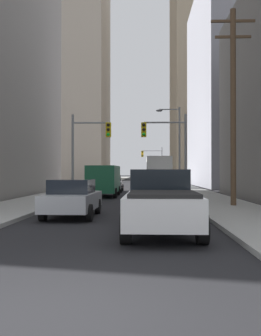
{
  "coord_description": "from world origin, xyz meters",
  "views": [
    {
      "loc": [
        1.11,
        -4.87,
        1.83
      ],
      "look_at": [
        0.0,
        26.81,
        2.13
      ],
      "focal_mm": 41.9,
      "sensor_mm": 36.0,
      "label": 1
    }
  ],
  "objects_px": {
    "cargo_van_green": "(104,179)",
    "sedan_navy": "(158,191)",
    "sedan_grey": "(112,183)",
    "sedan_silver": "(72,198)",
    "traffic_signal_near_left": "(89,142)",
    "city_bus": "(158,171)",
    "traffic_signal_far_right": "(153,159)",
    "traffic_signal_near_right": "(166,141)",
    "pickup_truck_white": "(161,202)"
  },
  "relations": [
    {
      "from": "cargo_van_green",
      "to": "traffic_signal_near_left",
      "type": "xyz_separation_m",
      "value": [
        -1.06,
        -0.31,
        2.71
      ]
    },
    {
      "from": "pickup_truck_white",
      "to": "sedan_grey",
      "type": "height_order",
      "value": "pickup_truck_white"
    },
    {
      "from": "city_bus",
      "to": "sedan_silver",
      "type": "distance_m",
      "value": 29.01
    },
    {
      "from": "city_bus",
      "to": "cargo_van_green",
      "type": "height_order",
      "value": "city_bus"
    },
    {
      "from": "city_bus",
      "to": "cargo_van_green",
      "type": "xyz_separation_m",
      "value": [
        -4.48,
        -15.65,
        -0.64
      ]
    },
    {
      "from": "cargo_van_green",
      "to": "sedan_navy",
      "type": "xyz_separation_m",
      "value": [
        3.73,
        -7.05,
        -0.52
      ]
    },
    {
      "from": "city_bus",
      "to": "traffic_signal_far_right",
      "type": "height_order",
      "value": "traffic_signal_far_right"
    },
    {
      "from": "city_bus",
      "to": "traffic_signal_near_left",
      "type": "distance_m",
      "value": 17.02
    },
    {
      "from": "traffic_signal_far_right",
      "to": "traffic_signal_near_left",
      "type": "bearing_deg",
      "value": -98.2
    },
    {
      "from": "pickup_truck_white",
      "to": "traffic_signal_near_left",
      "type": "distance_m",
      "value": 17.45
    },
    {
      "from": "traffic_signal_near_left",
      "to": "traffic_signal_far_right",
      "type": "bearing_deg",
      "value": 81.8
    },
    {
      "from": "city_bus",
      "to": "sedan_navy",
      "type": "height_order",
      "value": "city_bus"
    },
    {
      "from": "cargo_van_green",
      "to": "sedan_silver",
      "type": "height_order",
      "value": "cargo_van_green"
    },
    {
      "from": "cargo_van_green",
      "to": "traffic_signal_near_left",
      "type": "distance_m",
      "value": 2.93
    },
    {
      "from": "sedan_navy",
      "to": "traffic_signal_near_left",
      "type": "xyz_separation_m",
      "value": [
        -4.79,
        6.74,
        3.23
      ]
    },
    {
      "from": "sedan_silver",
      "to": "sedan_grey",
      "type": "distance_m",
      "value": 19.59
    },
    {
      "from": "sedan_silver",
      "to": "city_bus",
      "type": "bearing_deg",
      "value": 81.26
    },
    {
      "from": "cargo_van_green",
      "to": "sedan_silver",
      "type": "relative_size",
      "value": 1.23
    },
    {
      "from": "cargo_van_green",
      "to": "sedan_grey",
      "type": "relative_size",
      "value": 1.24
    },
    {
      "from": "pickup_truck_white",
      "to": "sedan_navy",
      "type": "bearing_deg",
      "value": 88.4
    },
    {
      "from": "cargo_van_green",
      "to": "traffic_signal_near_left",
      "type": "bearing_deg",
      "value": -163.61
    },
    {
      "from": "pickup_truck_white",
      "to": "traffic_signal_near_right",
      "type": "relative_size",
      "value": 0.9
    },
    {
      "from": "sedan_navy",
      "to": "traffic_signal_near_right",
      "type": "distance_m",
      "value": 7.52
    },
    {
      "from": "traffic_signal_near_right",
      "to": "traffic_signal_near_left",
      "type": "bearing_deg",
      "value": -180.0
    },
    {
      "from": "sedan_grey",
      "to": "traffic_signal_near_right",
      "type": "height_order",
      "value": "traffic_signal_near_right"
    },
    {
      "from": "pickup_truck_white",
      "to": "traffic_signal_near_left",
      "type": "bearing_deg",
      "value": 105.23
    },
    {
      "from": "city_bus",
      "to": "pickup_truck_white",
      "type": "relative_size",
      "value": 2.12
    },
    {
      "from": "city_bus",
      "to": "traffic_signal_near_right",
      "type": "height_order",
      "value": "traffic_signal_near_right"
    },
    {
      "from": "sedan_silver",
      "to": "traffic_signal_near_left",
      "type": "bearing_deg",
      "value": 95.11
    },
    {
      "from": "traffic_signal_near_left",
      "to": "traffic_signal_near_right",
      "type": "xyz_separation_m",
      "value": [
        5.62,
        0.0,
        0.02
      ]
    },
    {
      "from": "city_bus",
      "to": "traffic_signal_near_left",
      "type": "xyz_separation_m",
      "value": [
        -5.54,
        -15.96,
        2.07
      ]
    },
    {
      "from": "pickup_truck_white",
      "to": "traffic_signal_near_right",
      "type": "bearing_deg",
      "value": 86.16
    },
    {
      "from": "sedan_silver",
      "to": "sedan_grey",
      "type": "relative_size",
      "value": 1.0
    },
    {
      "from": "pickup_truck_white",
      "to": "traffic_signal_near_right",
      "type": "height_order",
      "value": "traffic_signal_near_right"
    },
    {
      "from": "sedan_grey",
      "to": "traffic_signal_far_right",
      "type": "relative_size",
      "value": 0.71
    },
    {
      "from": "pickup_truck_white",
      "to": "sedan_grey",
      "type": "xyz_separation_m",
      "value": [
        -3.41,
        23.48,
        -0.16
      ]
    },
    {
      "from": "traffic_signal_near_right",
      "to": "traffic_signal_far_right",
      "type": "height_order",
      "value": "same"
    },
    {
      "from": "city_bus",
      "to": "sedan_silver",
      "type": "relative_size",
      "value": 2.71
    },
    {
      "from": "traffic_signal_near_left",
      "to": "sedan_navy",
      "type": "bearing_deg",
      "value": -54.6
    },
    {
      "from": "city_bus",
      "to": "traffic_signal_near_right",
      "type": "relative_size",
      "value": 1.92
    },
    {
      "from": "cargo_van_green",
      "to": "pickup_truck_white",
      "type": "bearing_deg",
      "value": -78.43
    },
    {
      "from": "traffic_signal_near_right",
      "to": "traffic_signal_far_right",
      "type": "distance_m",
      "value": 38.11
    },
    {
      "from": "traffic_signal_far_right",
      "to": "sedan_grey",
      "type": "bearing_deg",
      "value": -98.0
    },
    {
      "from": "pickup_truck_white",
      "to": "traffic_signal_far_right",
      "type": "relative_size",
      "value": 0.9
    },
    {
      "from": "cargo_van_green",
      "to": "sedan_grey",
      "type": "bearing_deg",
      "value": 89.59
    },
    {
      "from": "pickup_truck_white",
      "to": "cargo_van_green",
      "type": "height_order",
      "value": "cargo_van_green"
    },
    {
      "from": "traffic_signal_near_right",
      "to": "traffic_signal_far_right",
      "type": "bearing_deg",
      "value": 90.2
    },
    {
      "from": "sedan_silver",
      "to": "traffic_signal_near_right",
      "type": "relative_size",
      "value": 0.71
    },
    {
      "from": "pickup_truck_white",
      "to": "traffic_signal_near_left",
      "type": "height_order",
      "value": "traffic_signal_near_left"
    },
    {
      "from": "city_bus",
      "to": "sedan_silver",
      "type": "bearing_deg",
      "value": -98.74
    }
  ]
}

